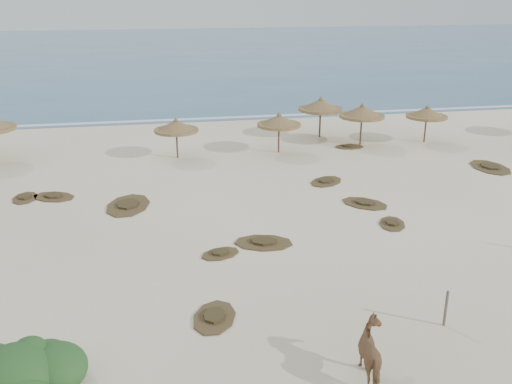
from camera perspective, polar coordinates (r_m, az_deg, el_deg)
ground at (r=20.83m, az=4.66°, el=-8.18°), size 160.00×160.00×0.00m
ocean at (r=93.33m, az=-7.71°, el=13.78°), size 200.00×100.00×0.01m
foam_line at (r=45.04m, az=-4.01°, el=7.36°), size 70.00×0.60×0.01m
palapa_2 at (r=34.29m, az=-7.99°, el=6.49°), size 3.29×3.29×2.48m
palapa_3 at (r=35.15m, az=2.31°, el=7.10°), size 3.10×3.10×2.55m
palapa_4 at (r=37.54m, az=10.57°, el=7.85°), size 3.16×3.16×2.75m
palapa_5 at (r=39.01m, az=6.48°, el=8.59°), size 3.25×3.25×2.82m
palapa_6 at (r=39.15m, az=16.72°, el=7.57°), size 3.50×3.50×2.52m
horse at (r=15.75m, az=11.81°, el=-15.60°), size 0.97×1.85×1.50m
fence_post_near at (r=18.52m, az=18.45°, el=-10.98°), size 0.12×0.12×1.19m
bush at (r=16.28m, az=-22.82°, el=-16.67°), size 3.44×3.03×1.54m
scrub_1 at (r=27.53m, az=-12.67°, el=-1.28°), size 2.60×3.40×0.16m
scrub_2 at (r=22.19m, az=-3.59°, el=-6.14°), size 1.85×1.56×0.16m
scrub_3 at (r=27.57m, az=10.82°, el=-1.11°), size 2.65×2.64×0.16m
scrub_4 at (r=25.51m, az=13.45°, el=-3.08°), size 1.61×1.98×0.16m
scrub_5 at (r=35.13m, az=22.37°, el=2.32°), size 1.97×3.00×0.16m
scrub_6 at (r=29.65m, az=-19.59°, el=-0.43°), size 2.55×2.21×0.16m
scrub_7 at (r=30.35m, az=7.03°, el=1.08°), size 2.50×2.40×0.16m
scrub_8 at (r=29.99m, az=-22.10°, el=-0.53°), size 1.20×1.81×0.16m
scrub_9 at (r=23.05m, az=0.76°, el=-5.06°), size 2.68×2.07×0.16m
scrub_10 at (r=37.20m, az=9.32°, el=4.51°), size 1.97×1.36×0.16m
scrub_11 at (r=18.27m, az=-4.19°, el=-12.36°), size 1.90×2.35×0.16m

